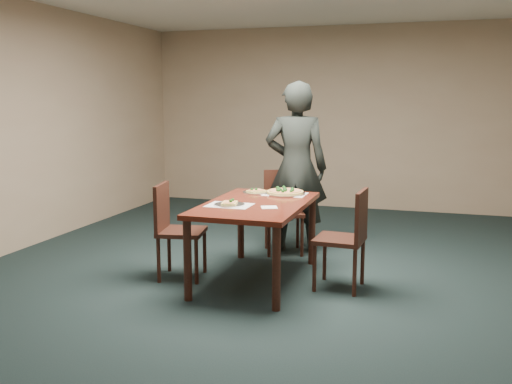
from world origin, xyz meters
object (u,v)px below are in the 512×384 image
(dining_table, at_px, (256,212))
(chair_far, at_px, (283,206))
(chair_right, at_px, (348,233))
(slice_plate_far, at_px, (256,192))
(diner, at_px, (296,168))
(pizza_pan, at_px, (285,192))
(chair_left, at_px, (174,225))
(slice_plate_near, at_px, (230,204))

(dining_table, height_order, chair_far, chair_far)
(chair_far, relative_size, chair_right, 1.00)
(slice_plate_far, bearing_deg, diner, 66.34)
(chair_far, distance_m, pizza_pan, 0.66)
(dining_table, relative_size, chair_left, 1.65)
(slice_plate_near, bearing_deg, dining_table, 46.05)
(pizza_pan, height_order, slice_plate_far, pizza_pan)
(chair_left, bearing_deg, slice_plate_far, -52.90)
(slice_plate_near, distance_m, slice_plate_far, 0.73)
(chair_far, xyz_separation_m, slice_plate_far, (-0.13, -0.58, 0.25))
(chair_left, height_order, slice_plate_far, chair_left)
(dining_table, xyz_separation_m, diner, (0.10, 1.14, 0.29))
(chair_far, distance_m, slice_plate_far, 0.65)
(slice_plate_far, bearing_deg, chair_right, -26.52)
(chair_left, bearing_deg, chair_right, -94.89)
(chair_right, height_order, slice_plate_near, chair_right)
(dining_table, bearing_deg, pizza_pan, 75.07)
(dining_table, xyz_separation_m, chair_far, (-0.03, 1.11, -0.14))
(slice_plate_near, bearing_deg, pizza_pan, 65.48)
(chair_left, height_order, pizza_pan, chair_left)
(slice_plate_far, bearing_deg, chair_left, -132.45)
(chair_right, bearing_deg, chair_left, -80.63)
(chair_left, distance_m, diner, 1.62)
(chair_right, xyz_separation_m, diner, (-0.76, 1.13, 0.43))
(pizza_pan, relative_size, slice_plate_far, 1.45)
(dining_table, distance_m, chair_right, 0.87)
(dining_table, relative_size, pizza_pan, 3.70)
(diner, xyz_separation_m, pizza_pan, (0.04, -0.62, -0.17))
(chair_right, relative_size, slice_plate_far, 3.25)
(dining_table, relative_size, slice_plate_near, 5.36)
(pizza_pan, distance_m, slice_plate_far, 0.31)
(chair_far, xyz_separation_m, pizza_pan, (0.17, -0.58, 0.26))
(chair_far, height_order, chair_right, same)
(pizza_pan, bearing_deg, slice_plate_near, -114.52)
(chair_right, bearing_deg, slice_plate_far, -112.70)
(chair_right, bearing_deg, diner, -142.35)
(slice_plate_near, bearing_deg, diner, 77.62)
(dining_table, distance_m, slice_plate_far, 0.56)
(chair_right, bearing_deg, slice_plate_near, -74.65)
(dining_table, bearing_deg, chair_right, 1.16)
(chair_left, bearing_deg, dining_table, -90.11)
(chair_right, relative_size, pizza_pan, 2.24)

